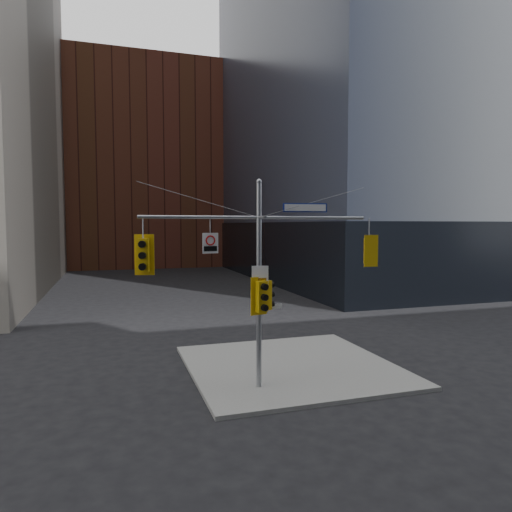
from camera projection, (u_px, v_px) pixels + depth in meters
ground at (279, 413)px, 13.94m from camera, size 160.00×160.00×0.00m
sidewalk_corner at (291, 366)px, 18.34m from camera, size 8.00×8.00×0.15m
podium_ne at (408, 249)px, 52.66m from camera, size 36.40×36.40×6.00m
brick_midrise at (142, 170)px, 68.08m from camera, size 26.00×20.00×28.00m
signal_assembly at (259, 264)px, 15.53m from camera, size 8.00×0.80×7.30m
traffic_light_west_arm at (143, 255)px, 14.35m from camera, size 0.61×0.57×1.31m
traffic_light_east_arm at (369, 251)px, 16.80m from camera, size 0.56×0.44×1.16m
traffic_light_pole_side at (268, 295)px, 15.72m from camera, size 0.44×0.37×1.01m
traffic_light_pole_front at (261, 297)px, 15.35m from camera, size 0.61×0.56×1.30m
street_sign_blade at (305, 208)px, 15.92m from camera, size 1.59×0.21×0.31m
regulatory_sign_arm at (210, 243)px, 14.94m from camera, size 0.54×0.11×0.68m
regulatory_sign_pole at (260, 277)px, 15.45m from camera, size 0.57×0.11×0.75m
street_blade_ew at (271, 307)px, 15.77m from camera, size 0.78×0.03×0.16m
street_blade_ns at (255, 308)px, 16.07m from camera, size 0.04×0.78×0.16m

